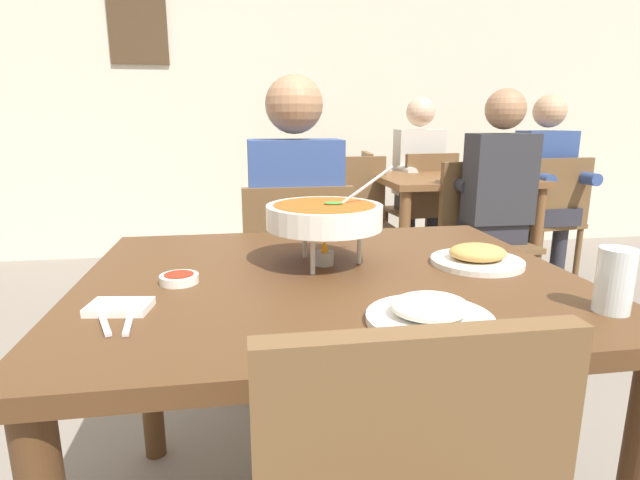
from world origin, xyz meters
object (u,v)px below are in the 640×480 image
dining_table_main (329,315)px  appetizer_plate (477,257)px  drink_glass (614,284)px  chair_bg_left (424,204)px  chair_diner_main (296,278)px  chair_bg_corner (353,203)px  chair_bg_right (480,229)px  diner_main (294,220)px  chair_bg_middle (549,214)px  patron_bg_left (420,172)px  patron_bg_middle (546,179)px  chair_bg_window (359,216)px  rice_plate (430,313)px  patron_bg_right (495,191)px  dining_table_far (451,197)px  sauce_dish (179,278)px  curry_bowl (326,217)px

dining_table_main → appetizer_plate: 0.42m
drink_glass → chair_bg_left: (0.67, 2.83, -0.32)m
chair_diner_main → chair_bg_corner: bearing=70.5°
drink_glass → chair_bg_left: 2.92m
chair_bg_right → drink_glass: bearing=-109.7°
chair_bg_corner → chair_diner_main: bearing=-109.5°
dining_table_main → diner_main: diner_main is taller
appetizer_plate → chair_bg_middle: chair_bg_middle is taller
patron_bg_left → chair_bg_left: bearing=-82.0°
chair_bg_middle → appetizer_plate: bearing=-127.7°
patron_bg_middle → chair_bg_right: bearing=-147.3°
diner_main → chair_bg_window: 1.40m
rice_plate → appetizer_plate: bearing=52.9°
patron_bg_middle → chair_bg_corner: bearing=153.3°
chair_bg_middle → patron_bg_middle: 0.24m
chair_diner_main → patron_bg_right: size_ratio=0.69×
dining_table_far → chair_bg_left: 0.48m
chair_bg_left → chair_bg_right: size_ratio=1.00×
chair_diner_main → rice_plate: (0.13, -1.12, 0.28)m
chair_bg_left → patron_bg_middle: (0.69, -0.50, 0.24)m
sauce_dish → chair_bg_corner: 2.82m
sauce_dish → drink_glass: bearing=-20.2°
diner_main → rice_plate: 1.16m
dining_table_main → chair_bg_left: size_ratio=1.33×
chair_bg_right → patron_bg_left: bearing=90.8°
diner_main → patron_bg_middle: (1.87, 1.18, 0.00)m
chair_bg_left → patron_bg_right: patron_bg_right is taller
chair_bg_corner → chair_bg_window: 0.54m
chair_bg_middle → chair_bg_corner: (-1.24, 0.67, 0.00)m
patron_bg_left → diner_main: bearing=-123.6°
dining_table_main → dining_table_far: (1.20, 2.02, -0.03)m
chair_bg_left → patron_bg_left: (-0.01, 0.09, 0.24)m
diner_main → chair_bg_corner: (0.65, 1.79, -0.24)m
diner_main → chair_bg_window: size_ratio=1.46×
dining_table_main → chair_bg_right: size_ratio=1.33×
drink_glass → dining_table_far: (0.69, 2.36, -0.20)m
appetizer_plate → curry_bowl: bearing=171.4°
appetizer_plate → chair_bg_left: (0.78, 2.47, -0.28)m
appetizer_plate → rice_plate: bearing=-127.1°
dining_table_main → rice_plate: size_ratio=4.99×
curry_bowl → chair_bg_right: size_ratio=0.37×
patron_bg_left → chair_bg_middle: bearing=-42.0°
curry_bowl → rice_plate: bearing=-72.8°
chair_diner_main → appetizer_plate: size_ratio=3.75×
chair_diner_main → appetizer_plate: bearing=-62.5°
appetizer_plate → chair_diner_main: bearing=117.5°
dining_table_main → rice_plate: rice_plate is taller
appetizer_plate → chair_bg_corner: (0.25, 2.59, -0.28)m
rice_plate → chair_diner_main: bearing=96.7°
dining_table_main → drink_glass: bearing=-33.5°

